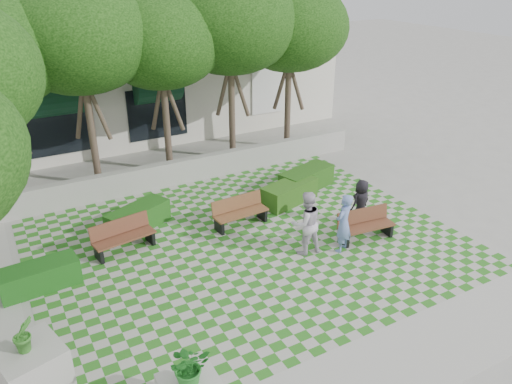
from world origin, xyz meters
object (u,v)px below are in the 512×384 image
hedge_midleft (138,218)px  person_dark (361,202)px  hedge_west (40,277)px  person_blue (343,223)px  bench_east (365,225)px  hedge_east (306,179)px  bench_west (123,237)px  planter_back (33,370)px  bench_mid (240,212)px  hedge_midright (289,193)px  person_white (306,223)px

hedge_midleft → person_dark: (6.22, -3.12, 0.38)m
hedge_west → person_blue: bearing=-16.4°
bench_east → hedge_east: (0.51, 3.81, -0.06)m
bench_east → person_blue: size_ratio=1.01×
bench_west → planter_back: size_ratio=0.99×
hedge_east → person_dark: size_ratio=1.48×
bench_east → bench_mid: 3.86m
bench_mid → hedge_midleft: size_ratio=0.89×
bench_west → bench_east: bearing=-33.0°
hedge_east → hedge_west: 9.52m
hedge_midright → person_dark: 2.63m
hedge_east → person_dark: (-0.01, -2.98, 0.35)m
hedge_east → hedge_midleft: hedge_east is taller
bench_west → hedge_east: bench_west is taller
hedge_west → person_blue: person_blue is taller
hedge_midright → hedge_midleft: (-5.06, 0.79, -0.01)m
bench_mid → person_white: 2.55m
bench_mid → person_white: person_white is taller
hedge_midleft → planter_back: (-3.71, -5.47, 0.27)m
hedge_midleft → hedge_west: size_ratio=1.05×
bench_mid → hedge_west: 6.00m
bench_west → planter_back: planter_back is taller
bench_mid → person_blue: person_blue is taller
bench_west → person_dark: bearing=-25.4°
hedge_midright → bench_mid: bearing=-165.1°
planter_back → hedge_midleft: bearing=55.9°
hedge_west → person_white: size_ratio=1.02×
bench_west → person_dark: person_dark is taller
person_blue → person_dark: bearing=-170.4°
bench_west → hedge_east: bearing=-1.5°
hedge_midleft → planter_back: bearing=-124.1°
bench_east → hedge_west: bearing=172.9°
bench_east → hedge_midleft: (-5.72, 3.95, -0.08)m
planter_back → person_blue: planter_back is taller
bench_mid → person_white: size_ratio=0.95×
planter_back → person_dark: size_ratio=1.27×
hedge_midleft → person_white: (3.72, -3.72, 0.59)m
bench_east → hedge_midright: bearing=107.9°
hedge_midleft → person_dark: person_dark is taller
bench_east → bench_mid: size_ratio=1.00×
bench_west → planter_back: (-2.94, -4.38, 0.17)m
bench_east → bench_mid: bearing=144.4°
bench_west → person_white: 5.22m
planter_back → person_blue: (8.41, 1.32, 0.26)m
bench_east → person_dark: 1.02m
hedge_east → hedge_midleft: bearing=178.8°
hedge_east → hedge_west: size_ratio=1.13×
bench_mid → bench_west: (-3.61, 0.29, 0.00)m
hedge_west → planter_back: 3.69m
hedge_midleft → hedge_midright: bearing=-8.8°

